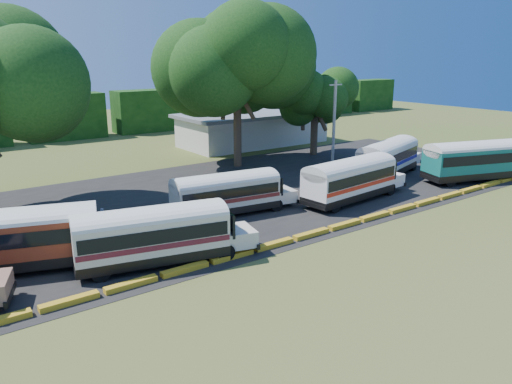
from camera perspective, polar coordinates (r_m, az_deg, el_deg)
ground at (r=30.25m, az=5.48°, el=-6.20°), size 160.00×160.00×0.00m
asphalt_strip at (r=39.97m, az=-4.90°, el=-0.70°), size 64.00×24.00×0.02m
curb at (r=30.89m, az=4.25°, el=-5.40°), size 53.70×0.45×0.30m
terminal_building at (r=63.45m, az=-0.30°, el=7.32°), size 19.00×9.00×4.00m
treeline_backdrop at (r=71.84m, az=-21.00°, el=8.05°), size 130.00×4.00×6.00m
bus_red at (r=29.05m, az=-25.54°, el=-4.52°), size 10.72×5.71×3.43m
bus_cream_west at (r=27.55m, az=-11.41°, el=-4.55°), size 10.27×4.63×3.28m
bus_cream_east at (r=35.40m, az=-3.20°, el=0.09°), size 9.57×3.55×3.07m
bus_white_red at (r=39.27m, az=10.86°, el=1.66°), size 10.52×3.51×3.39m
bus_white_blue at (r=48.05m, az=14.92°, el=3.98°), size 10.72×5.55×3.43m
bus_teal at (r=48.92m, az=23.84°, el=3.54°), size 11.35×6.07×3.64m
tree_center at (r=49.97m, az=-2.22°, el=15.32°), size 12.44×12.44×15.54m
tree_east at (r=56.63m, az=6.79°, el=10.84°), size 6.54×6.54×9.05m
utility_pole at (r=49.99m, az=8.90°, el=7.67°), size 1.60×0.30×8.67m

